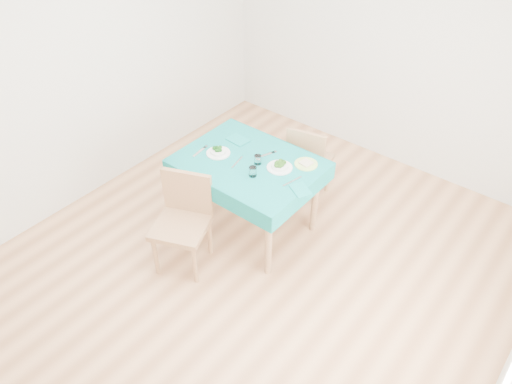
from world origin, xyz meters
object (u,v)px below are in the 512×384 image
Objects in this scene: chair_far at (311,157)px; side_plate at (306,164)px; bowl_near at (218,151)px; table at (249,196)px; chair_near at (179,216)px; bowl_far at (280,165)px.

chair_far is 0.61m from side_plate.
side_plate is at bearing 26.52° from bowl_near.
side_plate is (0.69, 0.35, -0.03)m from bowl_near.
chair_far is at bearing 61.26° from bowl_near.
chair_far is 0.99m from bowl_near.
table is 0.51m from bowl_near.
chair_near is 0.70m from bowl_near.
chair_near is at bearing 64.83° from chair_far.
bowl_near is at bearing 48.13° from chair_far.
chair_near is at bearing -77.89° from bowl_near.
table is 0.50m from bowl_far.
chair_near reaches higher than side_plate.
side_plate is (0.25, -0.47, 0.29)m from chair_far.
chair_far is 0.73m from bowl_far.
bowl_far reaches higher than bowl_near.
chair_far is (0.16, 0.75, 0.09)m from table.
bowl_near is 0.57m from bowl_far.
chair_far reaches higher than side_plate.
chair_near is 5.43× the size of side_plate.
table is 1.09× the size of chair_near.
chair_far is at bearing 117.53° from side_plate.
bowl_near is at bearing -165.81° from table.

